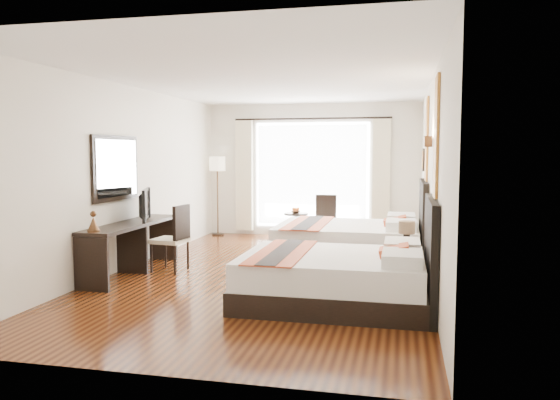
% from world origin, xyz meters
% --- Properties ---
extents(floor, '(4.50, 7.50, 0.01)m').
position_xyz_m(floor, '(0.00, 0.00, -0.01)').
color(floor, black).
rests_on(floor, ground).
extents(ceiling, '(4.50, 7.50, 0.02)m').
position_xyz_m(ceiling, '(0.00, 0.00, 2.79)').
color(ceiling, white).
rests_on(ceiling, wall_headboard).
extents(wall_headboard, '(0.01, 7.50, 2.80)m').
position_xyz_m(wall_headboard, '(2.25, 0.00, 1.40)').
color(wall_headboard, silver).
rests_on(wall_headboard, floor).
extents(wall_desk, '(0.01, 7.50, 2.80)m').
position_xyz_m(wall_desk, '(-2.25, 0.00, 1.40)').
color(wall_desk, silver).
rests_on(wall_desk, floor).
extents(wall_window, '(4.50, 0.01, 2.80)m').
position_xyz_m(wall_window, '(0.00, 3.75, 1.40)').
color(wall_window, silver).
rests_on(wall_window, floor).
extents(wall_entry, '(4.50, 0.01, 2.80)m').
position_xyz_m(wall_entry, '(0.00, -3.75, 1.40)').
color(wall_entry, silver).
rests_on(wall_entry, floor).
extents(window_glass, '(2.40, 0.02, 2.20)m').
position_xyz_m(window_glass, '(0.00, 3.73, 1.30)').
color(window_glass, white).
rests_on(window_glass, wall_window).
extents(sheer_curtain, '(2.30, 0.02, 2.10)m').
position_xyz_m(sheer_curtain, '(0.00, 3.67, 1.30)').
color(sheer_curtain, white).
rests_on(sheer_curtain, wall_window).
extents(drape_left, '(0.35, 0.14, 2.35)m').
position_xyz_m(drape_left, '(-1.45, 3.63, 1.28)').
color(drape_left, beige).
rests_on(drape_left, floor).
extents(drape_right, '(0.35, 0.14, 2.35)m').
position_xyz_m(drape_right, '(1.45, 3.63, 1.28)').
color(drape_right, beige).
rests_on(drape_right, floor).
extents(art_panel_near, '(0.03, 0.50, 1.35)m').
position_xyz_m(art_panel_near, '(2.23, -1.33, 1.95)').
color(art_panel_near, maroon).
rests_on(art_panel_near, wall_headboard).
extents(art_panel_far, '(0.03, 0.50, 1.35)m').
position_xyz_m(art_panel_far, '(2.23, 1.15, 1.95)').
color(art_panel_far, maroon).
rests_on(art_panel_far, wall_headboard).
extents(wall_sconce, '(0.10, 0.14, 0.14)m').
position_xyz_m(wall_sconce, '(2.19, -0.24, 1.92)').
color(wall_sconce, '#432A18').
rests_on(wall_sconce, wall_headboard).
extents(mirror_frame, '(0.04, 1.25, 0.95)m').
position_xyz_m(mirror_frame, '(-2.22, -0.40, 1.55)').
color(mirror_frame, black).
rests_on(mirror_frame, wall_desk).
extents(mirror_glass, '(0.01, 1.12, 0.82)m').
position_xyz_m(mirror_glass, '(-2.19, -0.40, 1.55)').
color(mirror_glass, white).
rests_on(mirror_glass, mirror_frame).
extents(bed_near, '(2.23, 1.74, 1.26)m').
position_xyz_m(bed_near, '(1.19, -1.33, 0.33)').
color(bed_near, black).
rests_on(bed_near, floor).
extents(bed_far, '(2.36, 1.84, 1.34)m').
position_xyz_m(bed_far, '(1.13, 1.15, 0.34)').
color(bed_far, black).
rests_on(bed_far, floor).
extents(nightstand, '(0.37, 0.46, 0.44)m').
position_xyz_m(nightstand, '(1.98, -0.24, 0.22)').
color(nightstand, black).
rests_on(nightstand, floor).
extents(table_lamp, '(0.22, 0.22, 0.35)m').
position_xyz_m(table_lamp, '(1.94, -0.13, 0.74)').
color(table_lamp, black).
rests_on(table_lamp, nightstand).
extents(vase, '(0.15, 0.15, 0.12)m').
position_xyz_m(vase, '(2.01, -0.40, 0.56)').
color(vase, black).
rests_on(vase, nightstand).
extents(console_desk, '(0.50, 2.20, 0.76)m').
position_xyz_m(console_desk, '(-1.99, -0.40, 0.38)').
color(console_desk, black).
rests_on(console_desk, floor).
extents(television, '(0.40, 0.82, 0.48)m').
position_xyz_m(television, '(-1.97, -0.14, 0.99)').
color(television, black).
rests_on(television, console_desk).
extents(bronze_figurine, '(0.16, 0.16, 0.24)m').
position_xyz_m(bronze_figurine, '(-1.99, -1.40, 0.88)').
color(bronze_figurine, '#432A18').
rests_on(bronze_figurine, console_desk).
extents(desk_chair, '(0.52, 0.52, 1.00)m').
position_xyz_m(desk_chair, '(-1.49, -0.13, 0.30)').
color(desk_chair, beige).
rests_on(desk_chair, floor).
extents(floor_lamp, '(0.34, 0.34, 1.69)m').
position_xyz_m(floor_lamp, '(-2.00, 3.45, 1.43)').
color(floor_lamp, black).
rests_on(floor_lamp, floor).
extents(side_table, '(0.49, 0.49, 0.56)m').
position_xyz_m(side_table, '(-0.21, 3.08, 0.28)').
color(side_table, black).
rests_on(side_table, floor).
extents(fruit_bowl, '(0.21, 0.21, 0.05)m').
position_xyz_m(fruit_bowl, '(-0.21, 3.06, 0.58)').
color(fruit_bowl, '#473419').
rests_on(fruit_bowl, side_table).
extents(window_chair, '(0.44, 0.44, 0.95)m').
position_xyz_m(window_chair, '(0.41, 2.83, 0.29)').
color(window_chair, beige).
rests_on(window_chair, floor).
extents(jute_rug, '(1.37, 1.05, 0.01)m').
position_xyz_m(jute_rug, '(0.11, 2.56, 0.01)').
color(jute_rug, tan).
rests_on(jute_rug, floor).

